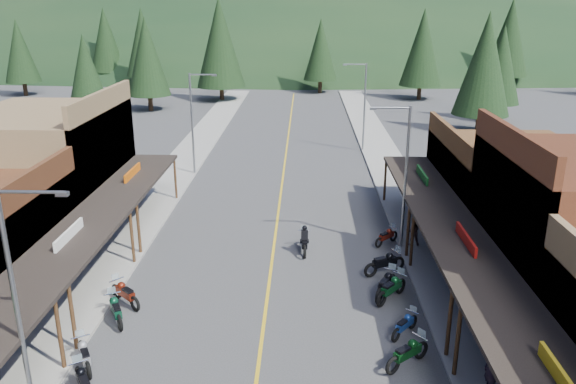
# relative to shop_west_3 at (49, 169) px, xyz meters

# --- Properties ---
(ground) EXTENTS (220.00, 220.00, 0.00)m
(ground) POSITION_rel_shop_west_3_xyz_m (13.78, -11.30, -3.52)
(ground) COLOR #38383A
(ground) RESTS_ON ground
(centerline) EXTENTS (0.15, 90.00, 0.01)m
(centerline) POSITION_rel_shop_west_3_xyz_m (13.78, 8.70, -3.51)
(centerline) COLOR gold
(centerline) RESTS_ON ground
(sidewalk_west) EXTENTS (3.40, 94.00, 0.15)m
(sidewalk_west) POSITION_rel_shop_west_3_xyz_m (5.08, 8.70, -3.44)
(sidewalk_west) COLOR gray
(sidewalk_west) RESTS_ON ground
(sidewalk_east) EXTENTS (3.40, 94.00, 0.15)m
(sidewalk_east) POSITION_rel_shop_west_3_xyz_m (22.48, 8.70, -3.44)
(sidewalk_east) COLOR gray
(sidewalk_east) RESTS_ON ground
(shop_west_3) EXTENTS (10.90, 10.20, 8.20)m
(shop_west_3) POSITION_rel_shop_west_3_xyz_m (0.00, 0.00, 0.00)
(shop_west_3) COLOR brown
(shop_west_3) RESTS_ON ground
(shop_east_3) EXTENTS (10.90, 10.20, 6.20)m
(shop_east_3) POSITION_rel_shop_west_3_xyz_m (27.54, 0.00, -0.99)
(shop_east_3) COLOR #4C2D16
(shop_east_3) RESTS_ON ground
(streetlight_0) EXTENTS (2.16, 0.18, 8.00)m
(streetlight_0) POSITION_rel_shop_west_3_xyz_m (6.83, -17.30, 0.94)
(streetlight_0) COLOR gray
(streetlight_0) RESTS_ON ground
(streetlight_1) EXTENTS (2.16, 0.18, 8.00)m
(streetlight_1) POSITION_rel_shop_west_3_xyz_m (6.83, 10.70, 0.94)
(streetlight_1) COLOR gray
(streetlight_1) RESTS_ON ground
(streetlight_2) EXTENTS (2.16, 0.18, 8.00)m
(streetlight_2) POSITION_rel_shop_west_3_xyz_m (20.74, -3.30, 0.94)
(streetlight_2) COLOR gray
(streetlight_2) RESTS_ON ground
(streetlight_3) EXTENTS (2.16, 0.18, 8.00)m
(streetlight_3) POSITION_rel_shop_west_3_xyz_m (20.74, 18.70, 0.94)
(streetlight_3) COLOR gray
(streetlight_3) RESTS_ON ground
(ridge_hill) EXTENTS (310.00, 140.00, 60.00)m
(ridge_hill) POSITION_rel_shop_west_3_xyz_m (13.78, 123.70, -3.52)
(ridge_hill) COLOR black
(ridge_hill) RESTS_ON ground
(pine_0) EXTENTS (5.04, 5.04, 11.00)m
(pine_0) POSITION_rel_shop_west_3_xyz_m (-26.22, 50.70, 2.96)
(pine_0) COLOR black
(pine_0) RESTS_ON ground
(pine_1) EXTENTS (5.88, 5.88, 12.50)m
(pine_1) POSITION_rel_shop_west_3_xyz_m (-10.22, 58.70, 3.72)
(pine_1) COLOR black
(pine_1) RESTS_ON ground
(pine_2) EXTENTS (6.72, 6.72, 14.00)m
(pine_2) POSITION_rel_shop_west_3_xyz_m (3.78, 46.70, 4.47)
(pine_2) COLOR black
(pine_2) RESTS_ON ground
(pine_3) EXTENTS (5.04, 5.04, 11.00)m
(pine_3) POSITION_rel_shop_west_3_xyz_m (17.78, 54.70, 2.96)
(pine_3) COLOR black
(pine_3) RESTS_ON ground
(pine_4) EXTENTS (5.88, 5.88, 12.50)m
(pine_4) POSITION_rel_shop_west_3_xyz_m (31.78, 48.70, 3.72)
(pine_4) COLOR black
(pine_4) RESTS_ON ground
(pine_5) EXTENTS (6.72, 6.72, 14.00)m
(pine_5) POSITION_rel_shop_west_3_xyz_m (47.78, 60.70, 4.47)
(pine_5) COLOR black
(pine_5) RESTS_ON ground
(pine_7) EXTENTS (5.88, 5.88, 12.50)m
(pine_7) POSITION_rel_shop_west_3_xyz_m (-18.22, 64.70, 3.72)
(pine_7) COLOR black
(pine_7) RESTS_ON ground
(pine_8) EXTENTS (4.48, 4.48, 10.00)m
(pine_8) POSITION_rel_shop_west_3_xyz_m (-8.22, 28.70, 2.46)
(pine_8) COLOR black
(pine_8) RESTS_ON ground
(pine_9) EXTENTS (4.93, 4.93, 10.80)m
(pine_9) POSITION_rel_shop_west_3_xyz_m (37.78, 33.70, 2.86)
(pine_9) COLOR black
(pine_9) RESTS_ON ground
(pine_10) EXTENTS (5.38, 5.38, 11.60)m
(pine_10) POSITION_rel_shop_west_3_xyz_m (-4.22, 38.70, 3.27)
(pine_10) COLOR black
(pine_10) RESTS_ON ground
(pine_11) EXTENTS (5.82, 5.82, 12.40)m
(pine_11) POSITION_rel_shop_west_3_xyz_m (33.78, 26.70, 3.67)
(pine_11) COLOR black
(pine_11) RESTS_ON ground
(bike_west_5) EXTENTS (1.80, 2.20, 1.24)m
(bike_west_5) POSITION_rel_shop_west_3_xyz_m (7.90, -16.15, -2.90)
(bike_west_5) COLOR black
(bike_west_5) RESTS_ON ground
(bike_west_6) EXTENTS (1.66, 2.17, 1.20)m
(bike_west_6) POSITION_rel_shop_west_3_xyz_m (7.32, -14.52, -2.92)
(bike_west_6) COLOR #97969B
(bike_west_6) RESTS_ON ground
(bike_west_7) EXTENTS (1.71, 2.31, 1.27)m
(bike_west_7) POSITION_rel_shop_west_3_xyz_m (7.46, -11.31, -2.88)
(bike_west_7) COLOR #0D432B
(bike_west_7) RESTS_ON ground
(bike_west_8) EXTENTS (2.15, 2.05, 1.27)m
(bike_west_8) POSITION_rel_shop_west_3_xyz_m (7.41, -9.88, -2.88)
(bike_west_8) COLOR #631A0D
(bike_west_8) RESTS_ON ground
(bike_east_6) EXTENTS (2.19, 1.98, 1.27)m
(bike_east_6) POSITION_rel_shop_west_3_xyz_m (19.38, -14.08, -2.88)
(bike_east_6) COLOR #0A3613
(bike_east_6) RESTS_ON ground
(bike_east_7) EXTENTS (1.67, 1.81, 1.06)m
(bike_east_7) POSITION_rel_shop_west_3_xyz_m (19.63, -11.97, -2.99)
(bike_east_7) COLOR navy
(bike_east_7) RESTS_ON ground
(bike_east_8) EXTENTS (2.07, 2.26, 1.32)m
(bike_east_8) POSITION_rel_shop_west_3_xyz_m (19.50, -9.08, -2.86)
(bike_east_8) COLOR #0D431C
(bike_east_8) RESTS_ON ground
(bike_east_9) EXTENTS (1.77, 2.37, 1.31)m
(bike_east_9) POSITION_rel_shop_west_3_xyz_m (19.30, -8.70, -2.87)
(bike_east_9) COLOR black
(bike_east_9) RESTS_ON ground
(bike_east_10) EXTENTS (2.44, 1.79, 1.34)m
(bike_east_10) POSITION_rel_shop_west_3_xyz_m (19.54, -6.44, -2.85)
(bike_east_10) COLOR black
(bike_east_10) RESTS_ON ground
(bike_east_11) EXTENTS (1.79, 1.78, 1.08)m
(bike_east_11) POSITION_rel_shop_west_3_xyz_m (20.15, -2.74, -2.98)
(bike_east_11) COLOR maroon
(bike_east_11) RESTS_ON ground
(rider_on_bike) EXTENTS (0.78, 2.22, 1.68)m
(rider_on_bike) POSITION_rel_shop_west_3_xyz_m (15.51, -3.95, -2.85)
(rider_on_bike) COLOR black
(rider_on_bike) RESTS_ON ground
(pedestrian_east_a) EXTENTS (0.54, 0.70, 1.72)m
(pedestrian_east_a) POSITION_rel_shop_west_3_xyz_m (21.94, -15.64, -2.51)
(pedestrian_east_a) COLOR #281D2B
(pedestrian_east_a) RESTS_ON sidewalk_east
(pedestrian_east_b) EXTENTS (0.78, 0.45, 1.61)m
(pedestrian_east_b) POSITION_rel_shop_west_3_xyz_m (21.54, -3.08, -2.57)
(pedestrian_east_b) COLOR brown
(pedestrian_east_b) RESTS_ON sidewalk_east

